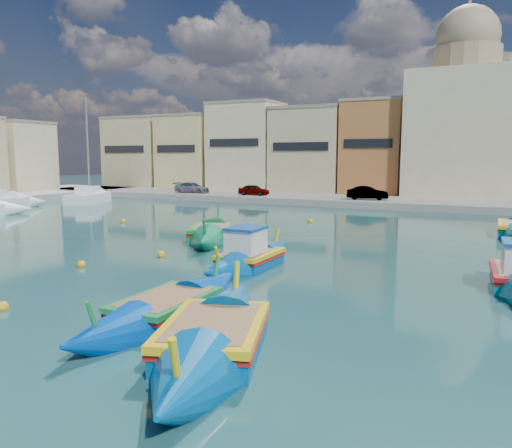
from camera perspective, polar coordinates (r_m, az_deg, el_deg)
The scene contains 12 objects.
ground at distance 20.61m, azimuth -17.77°, elevation -5.20°, with size 160.00×160.00×0.00m, color #123237.
north_quay at distance 48.59m, azimuth 9.56°, elevation 2.68°, with size 80.00×8.00×0.60m, color gray.
north_townhouses at distance 54.18m, azimuth 18.84°, elevation 7.86°, with size 83.20×7.87×10.19m.
church_block at distance 54.59m, azimuth 22.61°, elevation 11.27°, with size 10.00×10.00×19.10m.
parked_cars at distance 49.91m, azimuth 0.68°, elevation 3.93°, with size 22.91×2.07×1.22m.
luzzu_blue_cabin at distance 20.43m, azimuth -0.66°, elevation -4.04°, with size 1.87×7.28×2.57m.
luzzu_green at distance 27.01m, azimuth -5.04°, elevation -1.23°, with size 5.52×8.62×2.68m.
luzzu_blue_south at distance 14.28m, azimuth -10.25°, elevation -9.69°, with size 1.87×7.77×2.24m.
luzzu_cyan_south at distance 11.80m, azimuth -4.81°, elevation -13.15°, with size 4.67×8.60×2.60m.
yacht_north at distance 52.30m, azimuth -17.83°, elevation 2.91°, with size 5.08×8.46×10.92m.
yacht_midnorth at distance 48.28m, azimuth -26.33°, elevation 2.14°, with size 3.19×8.25×11.42m.
mooring_buoys at distance 23.39m, azimuth -6.61°, elevation -3.17°, with size 24.96×22.94×0.36m.
Camera 1 is at (14.16, -14.29, 4.48)m, focal length 35.00 mm.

